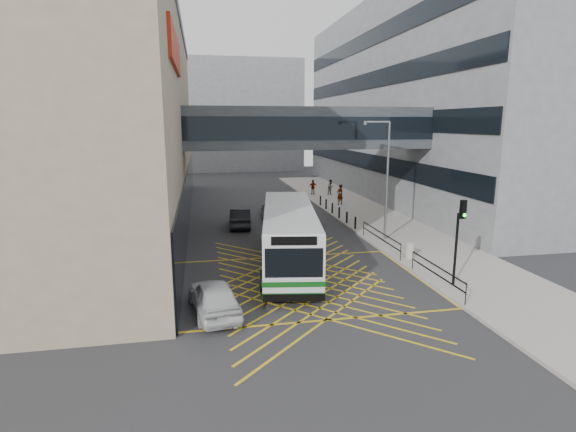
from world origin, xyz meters
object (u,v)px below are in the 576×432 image
car_white (214,297)px  traffic_light (459,230)px  bus (289,235)px  litter_bin (410,250)px  pedestrian_c (313,187)px  car_dark (240,218)px  pedestrian_a (340,195)px  street_lamp (385,173)px  car_silver (271,209)px  pedestrian_b (331,187)px

car_white → traffic_light: 11.81m
car_white → bus: bearing=-135.6°
litter_bin → pedestrian_c: pedestrian_c is taller
car_dark → pedestrian_a: bearing=-140.9°
car_dark → pedestrian_a: pedestrian_a is taller
car_white → litter_bin: bearing=-163.2°
street_lamp → litter_bin: 5.92m
car_silver → street_lamp: 12.15m
car_white → pedestrian_b: (13.53, 28.96, 0.23)m
street_lamp → pedestrian_c: (0.12, 19.67, -3.66)m
bus → pedestrian_b: bearing=77.4°
car_silver → pedestrian_c: 11.75m
street_lamp → pedestrian_c: street_lamp is taller
car_silver → pedestrian_c: (6.23, 9.96, 0.33)m
traffic_light → street_lamp: street_lamp is taller
bus → pedestrian_c: bearing=81.9°
traffic_light → street_lamp: (-0.05, 8.98, 1.73)m
pedestrian_b → car_white: bearing=-144.9°
pedestrian_b → pedestrian_a: bearing=-128.1°
litter_bin → pedestrian_b: size_ratio=0.54×
bus → pedestrian_c: size_ratio=7.59×
pedestrian_a → pedestrian_c: size_ratio=1.21×
traffic_light → pedestrian_b: size_ratio=2.57×
car_dark → litter_bin: size_ratio=5.22×
bus → car_dark: bus is taller
street_lamp → pedestrian_a: size_ratio=4.04×
car_dark → pedestrian_a: size_ratio=2.39×
bus → pedestrian_c: bus is taller
pedestrian_a → bus: bearing=40.2°
traffic_light → street_lamp: size_ratio=0.54×
bus → litter_bin: bus is taller
car_white → litter_bin: size_ratio=5.29×
car_white → litter_bin: (11.44, 5.43, -0.14)m
bus → car_silver: size_ratio=2.98×
pedestrian_c → bus: bearing=69.9°
car_white → car_dark: (2.47, 15.87, -0.02)m
traffic_light → pedestrian_b: bearing=66.6°
traffic_light → pedestrian_c: size_ratio=2.62×
car_dark → car_silver: bearing=-124.4°
litter_bin → car_silver: bearing=113.2°
car_white → car_dark: 16.06m
car_silver → pedestrian_c: size_ratio=2.54×
car_white → street_lamp: size_ratio=0.60×
car_silver → pedestrian_b: (8.11, 9.47, 0.34)m
car_silver → litter_bin: 15.29m
traffic_light → pedestrian_a: (1.06, 22.03, -1.76)m
bus → car_silver: bus is taller
street_lamp → litter_bin: (-0.09, -4.34, -4.02)m
traffic_light → pedestrian_b: traffic_light is taller
litter_bin → car_dark: bearing=130.7°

